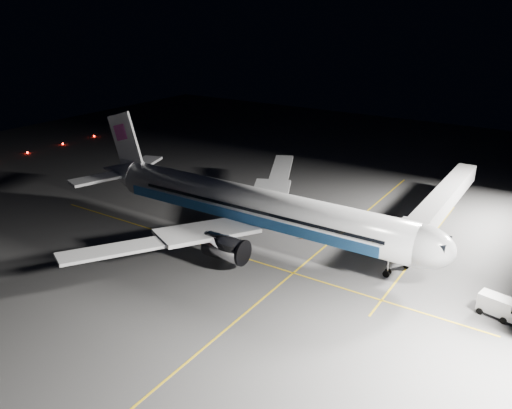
{
  "coord_description": "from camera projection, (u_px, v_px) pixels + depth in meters",
  "views": [
    {
      "loc": [
        37.46,
        -56.78,
        32.13
      ],
      "look_at": [
        0.79,
        -0.87,
        6.0
      ],
      "focal_mm": 35.0,
      "sensor_mm": 36.0,
      "label": 1
    }
  ],
  "objects": [
    {
      "name": "ground",
      "position": [
        255.0,
        239.0,
        75.05
      ],
      "size": [
        200.0,
        200.0,
        0.0
      ],
      "primitive_type": "plane",
      "color": "#4C4C4F",
      "rests_on": "ground"
    },
    {
      "name": "guide_line_main",
      "position": [
        314.0,
        255.0,
        69.94
      ],
      "size": [
        0.25,
        80.0,
        0.01
      ],
      "primitive_type": "cube",
      "color": "gold",
      "rests_on": "ground"
    },
    {
      "name": "service_truck",
      "position": [
        500.0,
        307.0,
        55.51
      ],
      "size": [
        5.05,
        2.83,
        2.44
      ],
      "rotation": [
        0.0,
        0.0,
        -0.2
      ],
      "color": "white",
      "rests_on": "ground"
    },
    {
      "name": "safety_cone_a",
      "position": [
        302.0,
        237.0,
        75.06
      ],
      "size": [
        0.36,
        0.36,
        0.54
      ],
      "primitive_type": "cone",
      "color": "orange",
      "rests_on": "ground"
    },
    {
      "name": "baggage_tug",
      "position": [
        291.0,
        209.0,
        83.81
      ],
      "size": [
        3.1,
        2.75,
        1.91
      ],
      "rotation": [
        0.0,
        0.0,
        0.29
      ],
      "color": "black",
      "rests_on": "ground"
    },
    {
      "name": "jet_bridge",
      "position": [
        440.0,
        203.0,
        76.21
      ],
      "size": [
        3.6,
        34.4,
        6.3
      ],
      "color": "#B2B2B7",
      "rests_on": "ground"
    },
    {
      "name": "safety_cone_b",
      "position": [
        299.0,
        208.0,
        85.87
      ],
      "size": [
        0.45,
        0.45,
        0.68
      ],
      "primitive_type": "cone",
      "color": "orange",
      "rests_on": "ground"
    },
    {
      "name": "airliner",
      "position": [
        249.0,
        205.0,
        73.72
      ],
      "size": [
        61.48,
        54.22,
        16.64
      ],
      "color": "silver",
      "rests_on": "ground"
    },
    {
      "name": "safety_cone_c",
      "position": [
        313.0,
        211.0,
        84.47
      ],
      "size": [
        0.4,
        0.4,
        0.6
      ],
      "primitive_type": "cone",
      "color": "orange",
      "rests_on": "ground"
    },
    {
      "name": "guide_line_side",
      "position": [
        421.0,
        250.0,
        71.6
      ],
      "size": [
        0.25,
        40.0,
        0.01
      ],
      "primitive_type": "cube",
      "color": "gold",
      "rests_on": "ground"
    },
    {
      "name": "guide_line_cross",
      "position": [
        231.0,
        254.0,
        70.38
      ],
      "size": [
        70.0,
        0.25,
        0.01
      ],
      "primitive_type": "cube",
      "color": "gold",
      "rests_on": "ground"
    }
  ]
}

